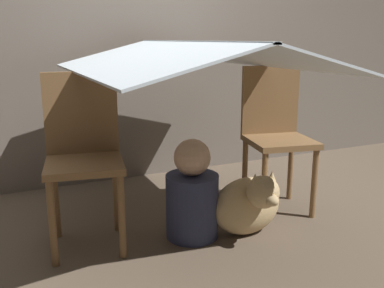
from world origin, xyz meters
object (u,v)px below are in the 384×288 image
at_px(person_front, 192,196).
at_px(dog, 249,203).
at_px(chair_left, 84,151).
at_px(chair_right, 276,131).

xyz_separation_m(person_front, dog, (0.29, -0.12, -0.05)).
bearing_deg(chair_left, dog, -10.52).
bearing_deg(dog, person_front, 157.20).
height_order(person_front, dog, person_front).
xyz_separation_m(chair_left, person_front, (0.54, -0.19, -0.27)).
distance_m(chair_left, dog, 0.95).
relative_size(chair_left, person_front, 1.63).
bearing_deg(person_front, chair_right, 15.47).
height_order(chair_left, person_front, chair_left).
height_order(chair_right, dog, chair_right).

